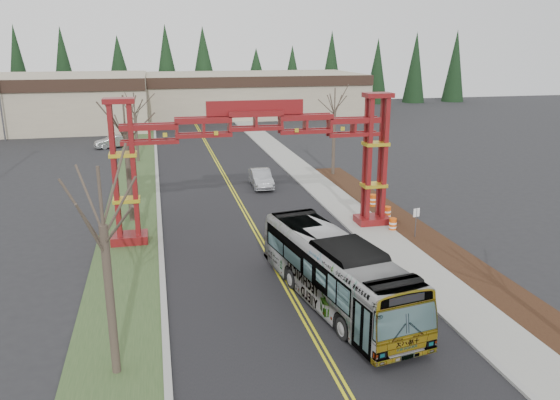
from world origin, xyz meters
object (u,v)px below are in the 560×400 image
object	(u,v)px
gateway_arch	(256,143)
barrel_mid	(387,213)
parked_car_far_a	(113,142)
bare_tree_median_near	(103,226)
barrel_south	(393,225)
retail_building_east	(248,94)
bare_tree_right_far	(335,110)
barrel_north	(373,201)
bare_tree_median_far	(135,113)
bare_tree_median_mid	(125,130)
transit_bus	(335,271)
street_sign	(416,217)
silver_sedan	(261,178)

from	to	relation	value
gateway_arch	barrel_mid	world-z (taller)	gateway_arch
gateway_arch	parked_car_far_a	bearing A→B (deg)	108.02
bare_tree_median_near	barrel_south	world-z (taller)	bare_tree_median_near
gateway_arch	retail_building_east	bearing A→B (deg)	80.83
gateway_arch	parked_car_far_a	distance (m)	35.95
parked_car_far_a	bare_tree_right_far	xyz separation A→B (m)	(21.00, -19.24, 5.34)
barrel_south	barrel_north	xyz separation A→B (m)	(0.81, 5.44, 0.05)
parked_car_far_a	bare_tree_median_far	distance (m)	10.29
bare_tree_right_far	barrel_south	distance (m)	17.17
gateway_arch	bare_tree_median_mid	bearing A→B (deg)	150.72
transit_bus	bare_tree_median_near	distance (m)	11.27
bare_tree_right_far	barrel_mid	bearing A→B (deg)	-92.55
gateway_arch	barrel_south	distance (m)	10.50
transit_bus	bare_tree_median_far	bearing A→B (deg)	95.98
transit_bus	parked_car_far_a	world-z (taller)	transit_bus
transit_bus	bare_tree_right_far	bearing A→B (deg)	62.52
transit_bus	bare_tree_median_mid	size ratio (longest dim) A/B	1.36
retail_building_east	bare_tree_median_mid	size ratio (longest dim) A/B	4.38
gateway_arch	bare_tree_right_far	xyz separation A→B (m)	(10.00, 14.57, 0.08)
transit_bus	bare_tree_median_mid	world-z (taller)	bare_tree_median_mid
barrel_mid	bare_tree_median_mid	bearing A→B (deg)	167.68
barrel_south	parked_car_far_a	bearing A→B (deg)	119.18
bare_tree_median_far	street_sign	size ratio (longest dim) A/B	3.57
bare_tree_median_near	street_sign	distance (m)	21.25
silver_sedan	barrel_south	world-z (taller)	silver_sedan
transit_bus	barrel_mid	bearing A→B (deg)	46.65
gateway_arch	barrel_south	bearing A→B (deg)	-10.43
barrel_mid	barrel_north	world-z (taller)	barrel_north
bare_tree_median_near	gateway_arch	bearing A→B (deg)	60.69
retail_building_east	bare_tree_median_far	world-z (taller)	bare_tree_median_far
bare_tree_median_far	street_sign	bearing A→B (deg)	-58.00
retail_building_east	bare_tree_median_mid	world-z (taller)	bare_tree_median_mid
barrel_north	silver_sedan	bearing A→B (deg)	131.47
silver_sedan	barrel_mid	size ratio (longest dim) A/B	4.61
transit_bus	bare_tree_right_far	size ratio (longest dim) A/B	1.45
transit_bus	bare_tree_median_near	size ratio (longest dim) A/B	1.48
barrel_north	bare_tree_median_mid	bearing A→B (deg)	177.86
bare_tree_median_near	barrel_north	xyz separation A→B (m)	(17.60, 18.08, -5.32)
bare_tree_median_far	bare_tree_median_mid	bearing A→B (deg)	-90.00
street_sign	silver_sedan	bearing A→B (deg)	115.16
bare_tree_right_far	barrel_mid	world-z (taller)	bare_tree_right_far
parked_car_far_a	barrel_mid	xyz separation A→B (m)	(20.38, -33.13, -0.22)
bare_tree_median_near	street_sign	world-z (taller)	bare_tree_median_near
retail_building_east	transit_bus	world-z (taller)	retail_building_east
bare_tree_median_far	barrel_south	xyz separation A→B (m)	(16.79, -26.59, -4.59)
retail_building_east	barrel_south	size ratio (longest dim) A/B	41.59
bare_tree_median_near	bare_tree_right_far	size ratio (longest dim) A/B	0.98
retail_building_east	bare_tree_median_mid	xyz separation A→B (m)	(-18.00, -57.47, 2.86)
barrel_north	barrel_south	bearing A→B (deg)	-98.51
bare_tree_median_near	parked_car_far_a	bearing A→B (deg)	93.57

